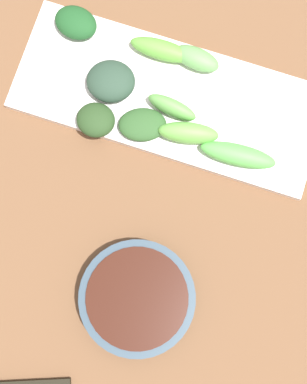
{
  "coord_description": "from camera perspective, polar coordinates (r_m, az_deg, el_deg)",
  "views": [
    {
      "loc": [
        -0.11,
        -0.02,
        0.71
      ],
      "look_at": [
        -0.01,
        0.01,
        0.05
      ],
      "focal_mm": 51.1,
      "sensor_mm": 36.0,
      "label": 1
    }
  ],
  "objects": [
    {
      "name": "serving_plate",
      "position": [
        0.72,
        1.58,
        9.76
      ],
      "size": [
        0.15,
        0.4,
        0.01
      ],
      "primitive_type": "cube",
      "color": "white",
      "rests_on": "tabletop"
    },
    {
      "name": "broccoli_stalk_0",
      "position": [
        0.73,
        0.84,
        14.61
      ],
      "size": [
        0.03,
        0.08,
        0.02
      ],
      "primitive_type": "ellipsoid",
      "rotation": [
        0.0,
        0.0,
        0.02
      ],
      "color": "#63AE3F",
      "rests_on": "serving_plate"
    },
    {
      "name": "broccoli_leafy_5",
      "position": [
        0.7,
        -6.05,
        7.49
      ],
      "size": [
        0.05,
        0.05,
        0.02
      ],
      "primitive_type": "ellipsoid",
      "rotation": [
        0.0,
        0.0,
        0.03
      ],
      "color": "#294521",
      "rests_on": "serving_plate"
    },
    {
      "name": "broccoli_leafy_7",
      "position": [
        0.71,
        -4.48,
        11.45
      ],
      "size": [
        0.07,
        0.07,
        0.03
      ],
      "primitive_type": "ellipsoid",
      "rotation": [
        0.0,
        0.0,
        0.22
      ],
      "color": "#2C4635",
      "rests_on": "serving_plate"
    },
    {
      "name": "broccoli_leafy_1",
      "position": [
        0.75,
        -8.11,
        17.09
      ],
      "size": [
        0.05,
        0.06,
        0.02
      ],
      "primitive_type": "ellipsoid",
      "rotation": [
        0.0,
        0.0,
        -0.14
      ],
      "color": "#1E5124",
      "rests_on": "serving_plate"
    },
    {
      "name": "broccoli_stalk_4",
      "position": [
        0.69,
        3.65,
        6.16
      ],
      "size": [
        0.04,
        0.08,
        0.03
      ],
      "primitive_type": "ellipsoid",
      "rotation": [
        0.0,
        0.0,
        0.21
      ],
      "color": "#6ABB4B",
      "rests_on": "serving_plate"
    },
    {
      "name": "broccoli_leafy_6",
      "position": [
        0.7,
        -1.16,
        7.04
      ],
      "size": [
        0.06,
        0.07,
        0.02
      ],
      "primitive_type": "ellipsoid",
      "rotation": [
        0.0,
        0.0,
        0.34
      ],
      "color": "#2F5829",
      "rests_on": "serving_plate"
    },
    {
      "name": "broccoli_stalk_3",
      "position": [
        0.7,
        1.94,
        8.82
      ],
      "size": [
        0.03,
        0.07,
        0.03
      ],
      "primitive_type": "ellipsoid",
      "rotation": [
        0.0,
        0.0,
        -0.13
      ],
      "color": "#65AB4F",
      "rests_on": "serving_plate"
    },
    {
      "name": "sauce_bowl",
      "position": [
        0.67,
        -1.7,
        -10.99
      ],
      "size": [
        0.14,
        0.14,
        0.03
      ],
      "color": "#314453",
      "rests_on": "tabletop"
    },
    {
      "name": "broccoli_stalk_2",
      "position": [
        0.69,
        8.81,
        3.83
      ],
      "size": [
        0.03,
        0.1,
        0.03
      ],
      "primitive_type": "ellipsoid",
      "rotation": [
        0.0,
        0.0,
        0.08
      ],
      "color": "#5BBB50",
      "rests_on": "serving_plate"
    },
    {
      "name": "tabletop",
      "position": [
        0.71,
        0.88,
        0.18
      ],
      "size": [
        2.1,
        2.1,
        0.02
      ],
      "primitive_type": "cube",
      "color": "brown",
      "rests_on": "ground"
    },
    {
      "name": "broccoli_stalk_8",
      "position": [
        0.73,
        4.5,
        13.71
      ],
      "size": [
        0.04,
        0.06,
        0.02
      ],
      "primitive_type": "ellipsoid",
      "rotation": [
        0.0,
        0.0,
        -0.11
      ],
      "color": "#67A558",
      "rests_on": "serving_plate"
    }
  ]
}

